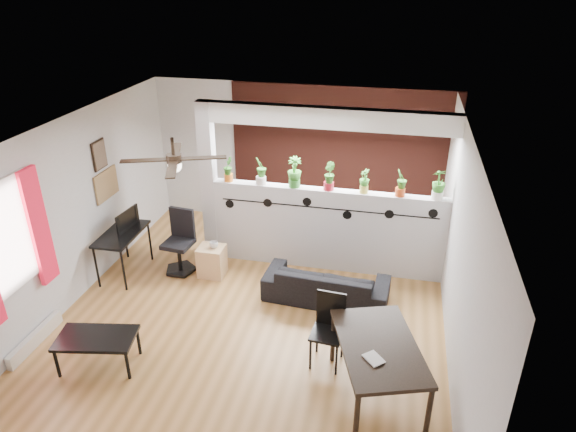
{
  "coord_description": "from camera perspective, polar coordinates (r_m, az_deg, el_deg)",
  "views": [
    {
      "loc": [
        1.75,
        -5.58,
        4.38
      ],
      "look_at": [
        0.37,
        0.6,
        1.29
      ],
      "focal_mm": 32.0,
      "sensor_mm": 36.0,
      "label": 1
    }
  ],
  "objects": [
    {
      "name": "dining_table",
      "position": [
        5.8,
        10.02,
        -14.48
      ],
      "size": [
        1.2,
        1.53,
        0.73
      ],
      "color": "black",
      "rests_on": "ground"
    },
    {
      "name": "ceiling_header",
      "position": [
        7.4,
        4.83,
        10.8
      ],
      "size": [
        3.6,
        0.18,
        0.3
      ],
      "primitive_type": "cube",
      "color": "white",
      "rests_on": "room_shell"
    },
    {
      "name": "potted_plant_4",
      "position": [
        7.64,
        8.5,
        3.94
      ],
      "size": [
        0.21,
        0.22,
        0.37
      ],
      "color": "#E4D350",
      "rests_on": "partition_wall"
    },
    {
      "name": "partition_wall",
      "position": [
        8.05,
        4.36,
        -1.48
      ],
      "size": [
        3.6,
        0.18,
        1.35
      ],
      "primitive_type": "cube",
      "color": "#BCBCC1",
      "rests_on": "ground"
    },
    {
      "name": "potted_plant_3",
      "position": [
        7.67,
        4.59,
        4.51
      ],
      "size": [
        0.25,
        0.28,
        0.43
      ],
      "color": "red",
      "rests_on": "partition_wall"
    },
    {
      "name": "window_assembly",
      "position": [
        6.78,
        -28.69,
        -2.5
      ],
      "size": [
        0.09,
        1.3,
        1.55
      ],
      "color": "white",
      "rests_on": "room_shell"
    },
    {
      "name": "framed_art",
      "position": [
        8.19,
        -20.23,
        6.4
      ],
      "size": [
        0.03,
        0.34,
        0.44
      ],
      "color": "#8C7259",
      "rests_on": "room_shell"
    },
    {
      "name": "potted_plant_0",
      "position": [
        8.03,
        -6.68,
        5.26
      ],
      "size": [
        0.16,
        0.2,
        0.39
      ],
      "color": "orange",
      "rests_on": "partition_wall"
    },
    {
      "name": "ceiling_fan",
      "position": [
        6.22,
        -12.53,
        5.97
      ],
      "size": [
        1.19,
        1.19,
        0.43
      ],
      "color": "black",
      "rests_on": "room_shell"
    },
    {
      "name": "baseboard_heater",
      "position": [
        7.48,
        -26.25,
        -12.13
      ],
      "size": [
        0.08,
        1.0,
        0.18
      ],
      "primitive_type": "cube",
      "color": "silver",
      "rests_on": "ground"
    },
    {
      "name": "coffee_table",
      "position": [
        6.67,
        -20.52,
        -12.76
      ],
      "size": [
        1.0,
        0.67,
        0.43
      ],
      "color": "black",
      "rests_on": "ground"
    },
    {
      "name": "potted_plant_1",
      "position": [
        7.87,
        -3.05,
        5.14
      ],
      "size": [
        0.23,
        0.26,
        0.44
      ],
      "color": "white",
      "rests_on": "partition_wall"
    },
    {
      "name": "corkboard",
      "position": [
        8.4,
        -19.53,
        3.31
      ],
      "size": [
        0.03,
        0.6,
        0.45
      ],
      "primitive_type": "cube",
      "color": "olive",
      "rests_on": "room_shell"
    },
    {
      "name": "computer_desk",
      "position": [
        8.28,
        -17.99,
        -2.2
      ],
      "size": [
        0.54,
        1.0,
        0.71
      ],
      "color": "black",
      "rests_on": "ground"
    },
    {
      "name": "potted_plant_5",
      "position": [
        7.62,
        12.46,
        3.72
      ],
      "size": [
        0.26,
        0.27,
        0.41
      ],
      "color": "#CE4818",
      "rests_on": "partition_wall"
    },
    {
      "name": "sofa",
      "position": [
        7.49,
        4.27,
        -7.55
      ],
      "size": [
        1.73,
        0.77,
        0.5
      ],
      "primitive_type": "imported",
      "rotation": [
        0.0,
        0.0,
        3.08
      ],
      "color": "black",
      "rests_on": "ground"
    },
    {
      "name": "folding_chair",
      "position": [
        6.28,
        4.6,
        -11.68
      ],
      "size": [
        0.41,
        0.41,
        0.93
      ],
      "color": "black",
      "rests_on": "ground"
    },
    {
      "name": "room_shell",
      "position": [
        6.61,
        -4.3,
        -1.85
      ],
      "size": [
        6.3,
        7.1,
        2.9
      ],
      "color": "olive",
      "rests_on": "ground"
    },
    {
      "name": "book",
      "position": [
        5.51,
        8.82,
        -15.67
      ],
      "size": [
        0.26,
        0.26,
        0.02
      ],
      "primitive_type": "imported",
      "rotation": [
        0.0,
        0.0,
        0.72
      ],
      "color": "gray",
      "rests_on": "dining_table"
    },
    {
      "name": "vine_decal",
      "position": [
        7.78,
        4.35,
        0.84
      ],
      "size": [
        3.31,
        0.01,
        0.3
      ],
      "color": "black",
      "rests_on": "partition_wall"
    },
    {
      "name": "cube_shelf",
      "position": [
        8.11,
        -8.45,
        -4.97
      ],
      "size": [
        0.4,
        0.36,
        0.49
      ],
      "primitive_type": "cube",
      "rotation": [
        0.0,
        0.0,
        0.01
      ],
      "color": "tan",
      "rests_on": "ground"
    },
    {
      "name": "pier_column",
      "position": [
        8.23,
        -8.77,
        3.73
      ],
      "size": [
        0.22,
        0.2,
        2.6
      ],
      "primitive_type": "cube",
      "color": "#BCBCC1",
      "rests_on": "ground"
    },
    {
      "name": "monitor",
      "position": [
        8.32,
        -17.64,
        -0.78
      ],
      "size": [
        0.31,
        0.08,
        0.17
      ],
      "primitive_type": "imported",
      "rotation": [
        0.0,
        0.0,
        1.47
      ],
      "color": "black",
      "rests_on": "computer_desk"
    },
    {
      "name": "potted_plant_2",
      "position": [
        7.75,
        0.72,
        4.97
      ],
      "size": [
        0.3,
        0.28,
        0.47
      ],
      "color": "#31812F",
      "rests_on": "partition_wall"
    },
    {
      "name": "potted_plant_6",
      "position": [
        7.63,
        16.42,
        3.47
      ],
      "size": [
        0.29,
        0.27,
        0.45
      ],
      "color": "white",
      "rests_on": "partition_wall"
    },
    {
      "name": "office_chair",
      "position": [
        8.22,
        -11.88,
        -3.2
      ],
      "size": [
        0.52,
        0.52,
        1.01
      ],
      "color": "black",
      "rests_on": "ground"
    },
    {
      "name": "brick_panel",
      "position": [
        9.14,
        5.88,
        6.18
      ],
      "size": [
        3.9,
        0.05,
        2.6
      ],
      "primitive_type": "cube",
      "color": "#A94131",
      "rests_on": "ground"
    },
    {
      "name": "cup",
      "position": [
        7.95,
        -8.25,
        -3.2
      ],
      "size": [
        0.13,
        0.13,
        0.1
      ],
      "primitive_type": "imported",
      "rotation": [
        0.0,
        0.0,
        -0.02
      ],
      "color": "gray",
      "rests_on": "cube_shelf"
    }
  ]
}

